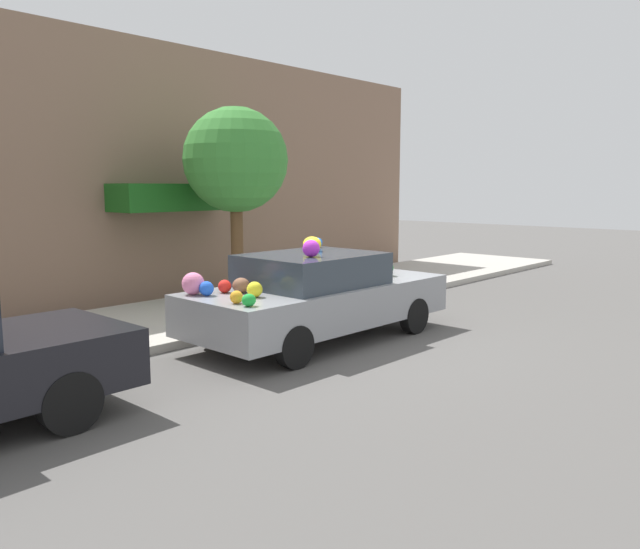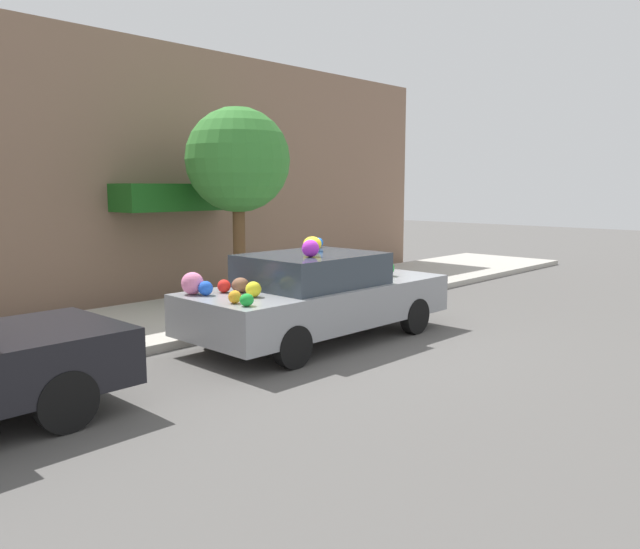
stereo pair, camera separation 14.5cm
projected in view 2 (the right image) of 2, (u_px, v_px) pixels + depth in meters
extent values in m
plane|color=#565451|center=(318.00, 339.00, 9.86)|extent=(60.00, 60.00, 0.00)
cube|color=#B2ADA3|center=(213.00, 312.00, 11.68)|extent=(24.00, 3.20, 0.13)
cube|color=#846651|center=(143.00, 173.00, 12.84)|extent=(18.00, 0.30, 5.35)
cube|color=#195919|center=(179.00, 197.00, 12.82)|extent=(2.68, 0.90, 0.55)
cylinder|color=brown|center=(239.00, 250.00, 12.21)|extent=(0.24, 0.24, 2.07)
sphere|color=#388433|center=(238.00, 160.00, 11.97)|extent=(2.01, 2.01, 2.01)
cylinder|color=gold|center=(349.00, 283.00, 12.96)|extent=(0.20, 0.20, 0.55)
sphere|color=gold|center=(349.00, 267.00, 12.92)|extent=(0.18, 0.18, 0.18)
cube|color=gray|center=(320.00, 303.00, 9.75)|extent=(4.47, 1.87, 0.60)
cube|color=#333D47|center=(312.00, 269.00, 9.54)|extent=(2.02, 1.62, 0.48)
cylinder|color=black|center=(340.00, 303.00, 11.34)|extent=(0.59, 0.19, 0.59)
cylinder|color=black|center=(415.00, 316.00, 10.20)|extent=(0.59, 0.19, 0.59)
cylinder|color=black|center=(217.00, 327.00, 9.38)|extent=(0.59, 0.19, 0.59)
cylinder|color=black|center=(293.00, 347.00, 8.24)|extent=(0.59, 0.19, 0.59)
ellipsoid|color=yellow|center=(312.00, 244.00, 9.83)|extent=(0.42, 0.42, 0.24)
ellipsoid|color=#AF2CC0|center=(342.00, 271.00, 10.71)|extent=(0.26, 0.25, 0.12)
sphere|color=blue|center=(318.00, 243.00, 10.45)|extent=(0.23, 0.23, 0.17)
sphere|color=blue|center=(206.00, 288.00, 8.64)|extent=(0.28, 0.28, 0.20)
ellipsoid|color=green|center=(247.00, 300.00, 7.87)|extent=(0.21, 0.19, 0.16)
sphere|color=green|center=(386.00, 268.00, 10.52)|extent=(0.32, 0.32, 0.27)
sphere|color=orange|center=(235.00, 297.00, 8.05)|extent=(0.23, 0.23, 0.17)
sphere|color=pink|center=(333.00, 266.00, 10.79)|extent=(0.35, 0.35, 0.28)
ellipsoid|color=brown|center=(240.00, 285.00, 8.86)|extent=(0.35, 0.35, 0.22)
sphere|color=yellow|center=(253.00, 289.00, 8.51)|extent=(0.29, 0.29, 0.22)
sphere|color=pink|center=(192.00, 283.00, 8.72)|extent=(0.37, 0.37, 0.32)
sphere|color=purple|center=(310.00, 248.00, 9.05)|extent=(0.34, 0.34, 0.25)
sphere|color=orange|center=(363.00, 266.00, 10.72)|extent=(0.40, 0.40, 0.29)
sphere|color=red|center=(224.00, 286.00, 8.88)|extent=(0.19, 0.19, 0.19)
cylinder|color=black|center=(5.00, 370.00, 7.11)|extent=(0.63, 0.18, 0.63)
cylinder|color=black|center=(66.00, 401.00, 6.09)|extent=(0.63, 0.18, 0.63)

